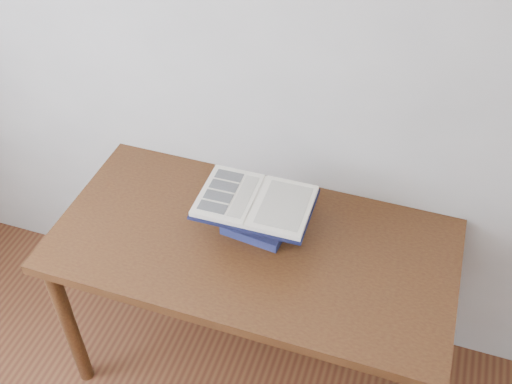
% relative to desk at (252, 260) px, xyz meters
% --- Properties ---
extents(desk, '(1.47, 0.74, 0.79)m').
position_rel_desk_xyz_m(desk, '(0.00, 0.00, 0.00)').
color(desk, '#4D2F13').
rests_on(desk, ground).
extents(book_stack, '(0.27, 0.20, 0.16)m').
position_rel_desk_xyz_m(book_stack, '(-0.01, 0.07, 0.17)').
color(book_stack, '#1A274E').
rests_on(book_stack, desk).
extents(open_book, '(0.41, 0.28, 0.03)m').
position_rel_desk_xyz_m(open_book, '(0.00, 0.04, 0.27)').
color(open_book, black).
rests_on(open_book, book_stack).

